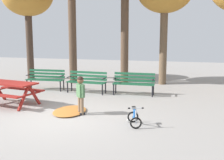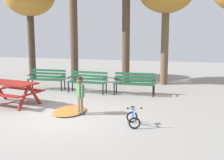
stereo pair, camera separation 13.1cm
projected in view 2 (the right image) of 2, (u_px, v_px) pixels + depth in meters
name	position (u px, v px, depth m)	size (l,w,h in m)	color
ground	(58.00, 117.00, 8.01)	(36.00, 36.00, 0.00)	gray
picnic_table	(11.00, 87.00, 9.39)	(2.00, 1.62, 0.79)	maroon
park_bench_far_left	(47.00, 78.00, 12.03)	(1.63, 0.56, 0.85)	#195133
park_bench_left	(88.00, 80.00, 11.37)	(1.62, 0.54, 0.85)	#195133
park_bench_right	(135.00, 82.00, 10.95)	(1.61, 0.50, 0.85)	#195133
child_standing	(80.00, 92.00, 8.24)	(0.33, 0.33, 1.13)	#7F664C
kids_bicycle	(133.00, 118.00, 7.26)	(0.51, 0.63, 0.54)	black
leaf_pile	(69.00, 111.00, 8.58)	(1.37, 0.96, 0.07)	#B26B2D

